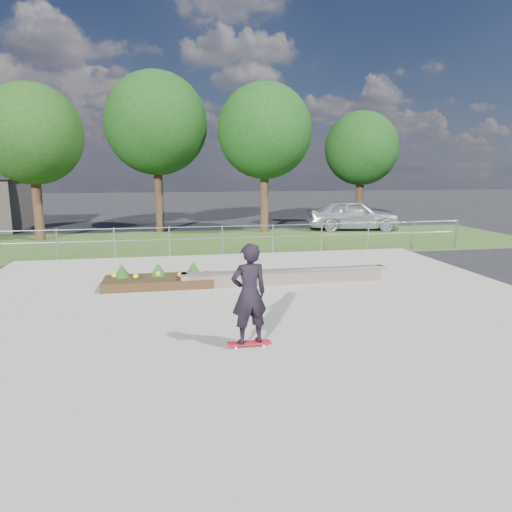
{
  "coord_description": "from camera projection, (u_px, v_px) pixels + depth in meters",
  "views": [
    {
      "loc": [
        -1.92,
        -9.81,
        3.28
      ],
      "look_at": [
        0.2,
        1.5,
        1.1
      ],
      "focal_mm": 32.0,
      "sensor_mm": 36.0,
      "label": 1
    }
  ],
  "objects": [
    {
      "name": "ground",
      "position": [
        259.0,
        315.0,
        10.43
      ],
      "size": [
        120.0,
        120.0,
        0.0
      ],
      "primitive_type": "plane",
      "color": "black",
      "rests_on": "ground"
    },
    {
      "name": "grass_verge",
      "position": [
        214.0,
        242.0,
        21.05
      ],
      "size": [
        30.0,
        8.0,
        0.02
      ],
      "primitive_type": "cube",
      "color": "#324F1F",
      "rests_on": "ground"
    },
    {
      "name": "concrete_slab",
      "position": [
        259.0,
        314.0,
        10.43
      ],
      "size": [
        15.0,
        15.0,
        0.06
      ],
      "primitive_type": "cube",
      "color": "gray",
      "rests_on": "ground"
    },
    {
      "name": "fence",
      "position": [
        222.0,
        236.0,
        17.53
      ],
      "size": [
        20.06,
        0.06,
        1.2
      ],
      "color": "#93959B",
      "rests_on": "ground"
    },
    {
      "name": "tree_far_left",
      "position": [
        32.0,
        134.0,
        20.64
      ],
      "size": [
        4.55,
        4.55,
        7.15
      ],
      "color": "#351F15",
      "rests_on": "ground"
    },
    {
      "name": "tree_mid_left",
      "position": [
        156.0,
        124.0,
        23.42
      ],
      "size": [
        5.25,
        5.25,
        8.25
      ],
      "color": "black",
      "rests_on": "ground"
    },
    {
      "name": "tree_mid_right",
      "position": [
        265.0,
        131.0,
        23.52
      ],
      "size": [
        4.9,
        4.9,
        7.7
      ],
      "color": "#342415",
      "rests_on": "ground"
    },
    {
      "name": "tree_far_right",
      "position": [
        361.0,
        149.0,
        26.2
      ],
      "size": [
        4.2,
        4.2,
        6.6
      ],
      "color": "black",
      "rests_on": "ground"
    },
    {
      "name": "grind_ledge",
      "position": [
        286.0,
        276.0,
        13.11
      ],
      "size": [
        6.0,
        0.44,
        0.43
      ],
      "color": "brown",
      "rests_on": "concrete_slab"
    },
    {
      "name": "planter_bed",
      "position": [
        158.0,
        279.0,
        12.85
      ],
      "size": [
        3.0,
        1.2,
        0.61
      ],
      "color": "black",
      "rests_on": "concrete_slab"
    },
    {
      "name": "skateboarder",
      "position": [
        249.0,
        294.0,
        8.25
      ],
      "size": [
        0.8,
        0.56,
        1.94
      ],
      "color": "white",
      "rests_on": "concrete_slab"
    },
    {
      "name": "parked_car",
      "position": [
        353.0,
        215.0,
        25.1
      ],
      "size": [
        5.25,
        2.76,
        1.7
      ],
      "primitive_type": "imported",
      "rotation": [
        0.0,
        0.0,
        1.42
      ],
      "color": "#ABAFB5",
      "rests_on": "ground"
    }
  ]
}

